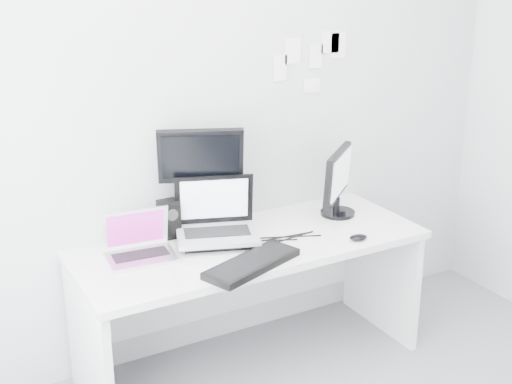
# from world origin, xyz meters

# --- Properties ---
(back_wall) EXTENTS (3.60, 0.00, 3.60)m
(back_wall) POSITION_xyz_m (0.00, 1.60, 1.35)
(back_wall) COLOR silver
(back_wall) RESTS_ON ground
(desk) EXTENTS (1.80, 0.70, 0.73)m
(desk) POSITION_xyz_m (0.00, 1.25, 0.36)
(desk) COLOR white
(desk) RESTS_ON ground
(macbook) EXTENTS (0.35, 0.27, 0.24)m
(macbook) POSITION_xyz_m (-0.56, 1.31, 0.85)
(macbook) COLOR silver
(macbook) RESTS_ON desk
(speaker) EXTENTS (0.11, 0.11, 0.20)m
(speaker) POSITION_xyz_m (-0.34, 1.51, 0.83)
(speaker) COLOR black
(speaker) RESTS_ON desk
(dell_laptop) EXTENTS (0.49, 0.43, 0.34)m
(dell_laptop) POSITION_xyz_m (-0.16, 1.31, 0.90)
(dell_laptop) COLOR #A0A3A7
(dell_laptop) RESTS_ON desk
(rear_monitor) EXTENTS (0.46, 0.31, 0.59)m
(rear_monitor) POSITION_xyz_m (-0.17, 1.48, 1.02)
(rear_monitor) COLOR black
(rear_monitor) RESTS_ON desk
(samsung_monitor) EXTENTS (0.45, 0.42, 0.39)m
(samsung_monitor) POSITION_xyz_m (0.61, 1.34, 0.92)
(samsung_monitor) COLOR black
(samsung_monitor) RESTS_ON desk
(keyboard) EXTENTS (0.54, 0.34, 0.03)m
(keyboard) POSITION_xyz_m (-0.14, 0.98, 0.75)
(keyboard) COLOR black
(keyboard) RESTS_ON desk
(mouse) EXTENTS (0.11, 0.08, 0.03)m
(mouse) POSITION_xyz_m (0.49, 0.99, 0.75)
(mouse) COLOR black
(mouse) RESTS_ON desk
(wall_note_0) EXTENTS (0.10, 0.00, 0.14)m
(wall_note_0) POSITION_xyz_m (0.45, 1.59, 1.62)
(wall_note_0) COLOR white
(wall_note_0) RESTS_ON back_wall
(wall_note_1) EXTENTS (0.09, 0.00, 0.13)m
(wall_note_1) POSITION_xyz_m (0.60, 1.59, 1.58)
(wall_note_1) COLOR white
(wall_note_1) RESTS_ON back_wall
(wall_note_2) EXTENTS (0.10, 0.00, 0.14)m
(wall_note_2) POSITION_xyz_m (0.75, 1.59, 1.63)
(wall_note_2) COLOR white
(wall_note_2) RESTS_ON back_wall
(wall_note_3) EXTENTS (0.11, 0.00, 0.08)m
(wall_note_3) POSITION_xyz_m (0.58, 1.59, 1.42)
(wall_note_3) COLOR white
(wall_note_3) RESTS_ON back_wall
(wall_note_4) EXTENTS (0.12, 0.00, 0.12)m
(wall_note_4) POSITION_xyz_m (0.69, 1.59, 1.65)
(wall_note_4) COLOR white
(wall_note_4) RESTS_ON back_wall
(wall_note_5) EXTENTS (0.08, 0.00, 0.14)m
(wall_note_5) POSITION_xyz_m (0.37, 1.59, 1.53)
(wall_note_5) COLOR white
(wall_note_5) RESTS_ON back_wall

